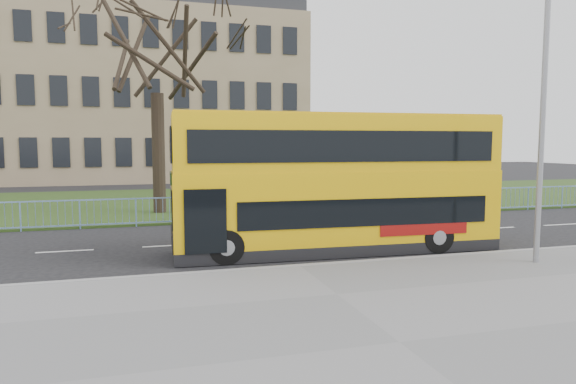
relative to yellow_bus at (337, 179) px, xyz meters
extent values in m
plane|color=black|center=(-1.75, -0.39, -2.13)|extent=(120.00, 120.00, 0.00)
cube|color=slate|center=(-1.75, -7.14, -2.07)|extent=(80.00, 10.50, 0.12)
cube|color=gray|center=(-1.75, -1.94, -2.06)|extent=(80.00, 0.20, 0.14)
cube|color=#223A15|center=(-1.75, 13.91, -2.09)|extent=(80.00, 15.40, 0.08)
cube|color=#8C7859|center=(-6.75, 34.61, 4.87)|extent=(30.00, 15.00, 14.00)
cube|color=#E9B209|center=(0.00, 0.01, -0.92)|extent=(9.55, 2.66, 1.76)
cube|color=#E9B209|center=(0.00, 0.01, 0.11)|extent=(9.55, 2.66, 0.30)
cube|color=#E9B209|center=(0.00, 0.01, 1.05)|extent=(9.51, 2.61, 1.58)
cube|color=black|center=(0.49, -1.15, -0.85)|extent=(7.30, 0.35, 0.77)
cube|color=black|center=(-0.05, -1.10, 0.97)|extent=(8.70, 0.41, 0.86)
cylinder|color=black|center=(-3.42, -0.86, -1.66)|extent=(0.95, 0.29, 0.94)
cylinder|color=black|center=(2.70, -1.12, -1.66)|extent=(0.95, 0.29, 0.94)
cylinder|color=gray|center=(4.25, -3.27, 1.60)|extent=(0.14, 0.14, 7.21)
camera|label=1|loc=(-5.52, -14.03, 1.06)|focal=32.00mm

